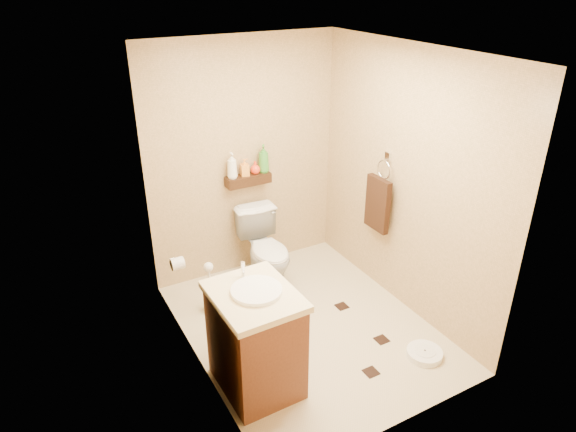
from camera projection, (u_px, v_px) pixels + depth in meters
ground at (307, 327)px, 4.64m from camera, size 2.50×2.50×0.00m
wall_back at (244, 160)px, 5.09m from camera, size 2.00×0.04×2.40m
wall_front at (415, 282)px, 3.13m from camera, size 2.00×0.04×2.40m
wall_left at (190, 235)px, 3.67m from camera, size 0.04×2.50×2.40m
wall_right at (406, 184)px, 4.54m from camera, size 0.04×2.50×2.40m
ceiling at (312, 51)px, 3.58m from camera, size 2.00×2.50×0.02m
wall_shelf at (248, 180)px, 5.11m from camera, size 0.46×0.14×0.10m
floor_accents at (314, 327)px, 4.62m from camera, size 1.10×1.42×0.01m
toilet at (267, 250)px, 5.13m from camera, size 0.48×0.77×0.75m
vanity at (256, 339)px, 3.82m from camera, size 0.58×0.71×0.98m
bathroom_scale at (424, 353)px, 4.28m from camera, size 0.35×0.35×0.06m
toilet_brush at (211, 295)px, 4.77m from camera, size 0.12×0.12×0.53m
towel_ring at (378, 201)px, 4.81m from camera, size 0.12×0.30×0.76m
toilet_paper at (177, 264)px, 4.47m from camera, size 0.12×0.11×0.12m
bottle_a at (232, 166)px, 4.95m from camera, size 0.11×0.11×0.26m
bottle_b at (245, 167)px, 5.03m from camera, size 0.09×0.09×0.17m
bottle_c at (255, 168)px, 5.09m from camera, size 0.11×0.11×0.13m
bottle_d at (264, 159)px, 5.10m from camera, size 0.15×0.15×0.28m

